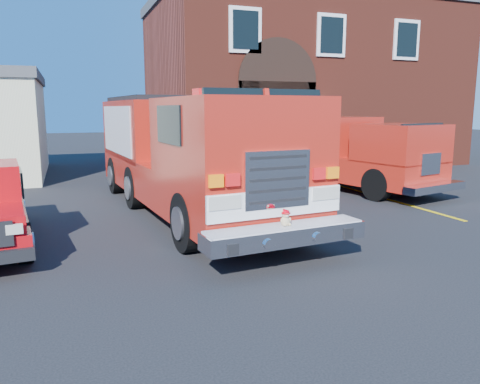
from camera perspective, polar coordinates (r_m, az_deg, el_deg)
name	(u,v)px	position (r m, az deg, el deg)	size (l,w,h in m)	color
ground	(221,241)	(10.37, -2.32, -5.98)	(100.00, 100.00, 0.00)	black
parking_stripe_near	(425,210)	(14.48, 21.60, -2.02)	(0.12, 3.00, 0.01)	yellow
parking_stripe_mid	(363,192)	(16.78, 14.79, -0.04)	(0.12, 3.00, 0.01)	yellow
parking_stripe_far	(320,180)	(19.27, 9.68, 1.44)	(0.12, 3.00, 0.01)	yellow
fire_station	(297,83)	(26.42, 7.02, 13.08)	(15.20, 10.20, 8.45)	maroon
fire_engine	(187,152)	(13.07, -6.53, 4.90)	(3.87, 10.85, 3.28)	black
secondary_truck	(339,149)	(17.77, 12.03, 5.17)	(4.16, 8.27, 2.57)	black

